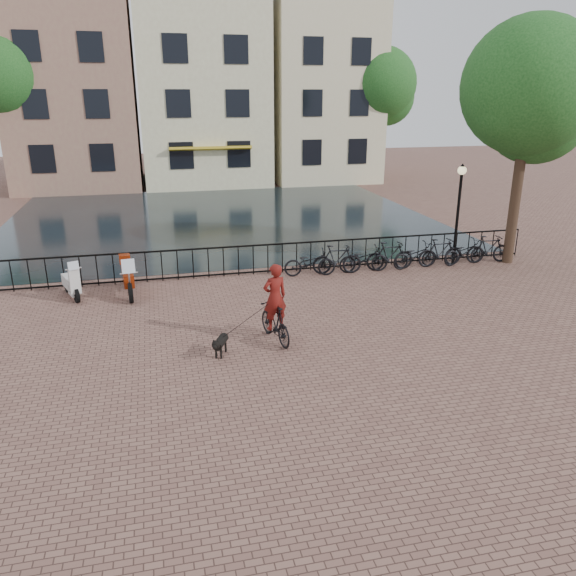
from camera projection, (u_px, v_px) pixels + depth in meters
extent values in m
plane|color=brown|center=(322.00, 389.00, 11.60)|extent=(100.00, 100.00, 0.00)
plane|color=black|center=(220.00, 218.00, 27.49)|extent=(20.00, 20.00, 0.00)
cube|color=black|center=(253.00, 246.00, 18.62)|extent=(20.00, 0.05, 0.05)
cube|color=black|center=(254.00, 272.00, 18.92)|extent=(20.00, 0.05, 0.05)
cube|color=#8E5D52|center=(74.00, 89.00, 35.53)|extent=(7.50, 9.00, 12.00)
cube|color=beige|center=(201.00, 98.00, 37.45)|extent=(8.00, 9.00, 11.00)
cube|color=gold|center=(211.00, 148.00, 34.09)|extent=(5.00, 0.60, 0.15)
cube|color=beige|center=(316.00, 86.00, 38.96)|extent=(7.00, 9.00, 12.50)
cylinder|color=black|center=(11.00, 140.00, 32.94)|extent=(0.36, 0.36, 6.30)
sphere|color=#174618|center=(1.00, 75.00, 31.75)|extent=(5.04, 5.04, 5.04)
cylinder|color=black|center=(517.00, 184.00, 19.41)|extent=(0.36, 0.36, 5.60)
sphere|color=#174618|center=(530.00, 86.00, 18.35)|extent=(4.48, 4.48, 4.48)
cylinder|color=black|center=(377.00, 137.00, 38.06)|extent=(0.36, 0.36, 5.95)
sphere|color=#174618|center=(380.00, 84.00, 36.94)|extent=(4.76, 4.76, 4.76)
cylinder|color=black|center=(457.00, 220.00, 19.64)|extent=(0.10, 0.10, 3.20)
sphere|color=beige|center=(462.00, 170.00, 19.08)|extent=(0.30, 0.30, 0.30)
imported|color=black|center=(275.00, 322.00, 13.70)|extent=(0.83, 1.75, 1.01)
imported|color=#61120E|center=(275.00, 290.00, 13.43)|extent=(0.81, 0.62, 1.99)
imported|color=black|center=(310.00, 263.00, 18.64)|extent=(1.77, 0.79, 0.90)
imported|color=black|center=(337.00, 260.00, 18.84)|extent=(1.71, 0.68, 1.00)
imported|color=black|center=(364.00, 259.00, 19.06)|extent=(1.74, 0.68, 0.90)
imported|color=black|center=(390.00, 256.00, 19.25)|extent=(1.69, 0.56, 1.00)
imported|color=black|center=(415.00, 256.00, 19.48)|extent=(1.78, 0.81, 0.90)
imported|color=black|center=(440.00, 252.00, 19.67)|extent=(1.68, 0.51, 1.00)
imported|color=black|center=(464.00, 252.00, 19.90)|extent=(1.79, 0.84, 0.90)
imported|color=black|center=(489.00, 249.00, 20.09)|extent=(1.69, 0.57, 1.00)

